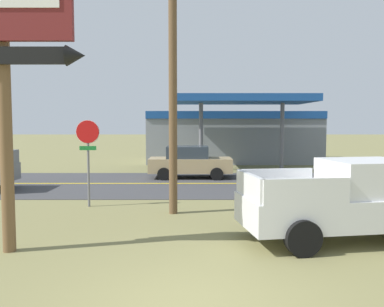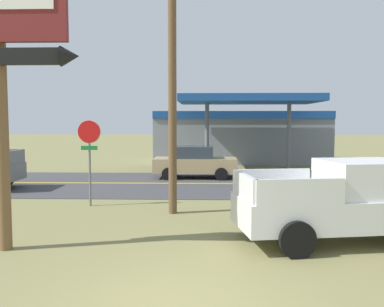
{
  "view_description": "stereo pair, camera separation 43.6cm",
  "coord_description": "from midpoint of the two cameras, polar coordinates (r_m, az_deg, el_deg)",
  "views": [
    {
      "loc": [
        0.02,
        -6.21,
        2.88
      ],
      "look_at": [
        0.0,
        8.0,
        1.8
      ],
      "focal_mm": 38.97,
      "sensor_mm": 36.0,
      "label": 1
    },
    {
      "loc": [
        0.46,
        -6.21,
        2.88
      ],
      "look_at": [
        0.0,
        8.0,
        1.8
      ],
      "focal_mm": 38.97,
      "sensor_mm": 36.0,
      "label": 2
    }
  ],
  "objects": [
    {
      "name": "gas_station",
      "position": [
        30.39,
        6.97,
        2.54
      ],
      "size": [
        12.0,
        11.5,
        4.4
      ],
      "color": "gray",
      "rests_on": "ground"
    },
    {
      "name": "car_tan_mid_lane",
      "position": [
        21.31,
        0.92,
        -1.18
      ],
      "size": [
        4.2,
        2.0,
        1.64
      ],
      "color": "tan",
      "rests_on": "ground"
    },
    {
      "name": "stop_sign",
      "position": [
        14.51,
        -13.05,
        0.86
      ],
      "size": [
        0.8,
        0.08,
        2.95
      ],
      "color": "slate",
      "rests_on": "ground"
    },
    {
      "name": "utility_pole",
      "position": [
        13.11,
        -1.75,
        12.4
      ],
      "size": [
        1.79,
        0.26,
        8.87
      ],
      "color": "brown",
      "rests_on": "ground"
    },
    {
      "name": "road_asphalt",
      "position": [
        19.43,
        1.12,
        -4.15
      ],
      "size": [
        140.0,
        8.0,
        0.02
      ],
      "primitive_type": "cube",
      "color": "#3D3D3F",
      "rests_on": "ground"
    },
    {
      "name": "pickup_white_parked_on_lawn",
      "position": [
        10.79,
        21.74,
        -6.2
      ],
      "size": [
        5.45,
        2.86,
        1.96
      ],
      "color": "silver",
      "rests_on": "ground"
    },
    {
      "name": "road_centre_line",
      "position": [
        19.42,
        1.12,
        -4.12
      ],
      "size": [
        126.0,
        0.2,
        0.01
      ],
      "primitive_type": "cube",
      "color": "gold",
      "rests_on": "road_asphalt"
    }
  ]
}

